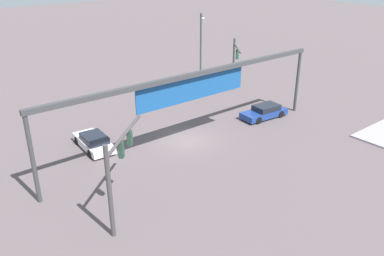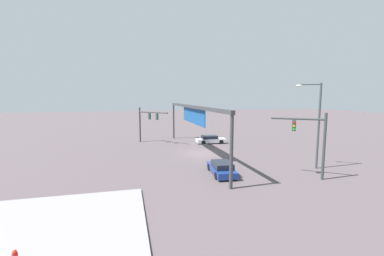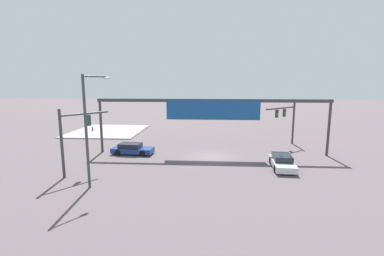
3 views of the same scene
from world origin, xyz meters
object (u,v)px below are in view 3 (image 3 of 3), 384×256
object	(u,v)px
traffic_signal_near_corner	(72,132)
sedan_car_waiting_far	(282,162)
sedan_car_approaching	(132,149)
fire_hydrant_on_curb	(92,129)
traffic_signal_opposite_side	(287,117)
streetlamp_curved_arm	(89,124)

from	to	relation	value
traffic_signal_near_corner	sedan_car_waiting_far	size ratio (longest dim) A/B	1.25
sedan_car_approaching	fire_hydrant_on_curb	size ratio (longest dim) A/B	6.60
sedan_car_waiting_far	fire_hydrant_on_curb	size ratio (longest dim) A/B	6.52
sedan_car_approaching	traffic_signal_opposite_side	bearing A→B (deg)	21.85
streetlamp_curved_arm	sedan_car_approaching	world-z (taller)	streetlamp_curved_arm
traffic_signal_opposite_side	sedan_car_approaching	bearing A→B (deg)	-24.88
traffic_signal_opposite_side	streetlamp_curved_arm	size ratio (longest dim) A/B	0.65
traffic_signal_opposite_side	sedan_car_waiting_far	distance (m)	10.39
fire_hydrant_on_curb	sedan_car_approaching	bearing A→B (deg)	128.12
fire_hydrant_on_curb	sedan_car_waiting_far	bearing A→B (deg)	146.36
traffic_signal_near_corner	sedan_car_approaching	bearing A→B (deg)	14.54
sedan_car_waiting_far	traffic_signal_near_corner	bearing A→B (deg)	-76.71
sedan_car_waiting_far	fire_hydrant_on_curb	distance (m)	30.75
traffic_signal_near_corner	traffic_signal_opposite_side	world-z (taller)	traffic_signal_near_corner
streetlamp_curved_arm	fire_hydrant_on_curb	distance (m)	25.16
fire_hydrant_on_curb	traffic_signal_near_corner	bearing A→B (deg)	109.71
traffic_signal_near_corner	sedan_car_waiting_far	bearing A→B (deg)	-43.34
traffic_signal_near_corner	streetlamp_curved_arm	xyz separation A→B (m)	(-2.64, 2.56, 1.13)
traffic_signal_near_corner	sedan_car_approaching	size ratio (longest dim) A/B	1.24
streetlamp_curved_arm	sedan_car_approaching	bearing A→B (deg)	32.09
traffic_signal_near_corner	fire_hydrant_on_curb	world-z (taller)	traffic_signal_near_corner
traffic_signal_near_corner	streetlamp_curved_arm	size ratio (longest dim) A/B	0.68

